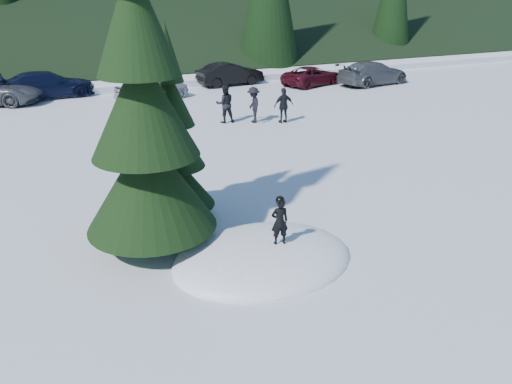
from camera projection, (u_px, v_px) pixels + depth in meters
name	position (u px, v px, depth m)	size (l,w,h in m)	color
ground	(263.00, 260.00, 12.08)	(200.00, 200.00, 0.00)	white
snow_mound	(263.00, 260.00, 12.08)	(4.48, 3.52, 0.96)	white
spruce_tall	(144.00, 118.00, 11.47)	(3.20, 3.20, 8.60)	black
spruce_short	(172.00, 147.00, 13.49)	(2.20, 2.20, 5.37)	black
child_skier	(280.00, 222.00, 11.63)	(0.42, 0.27, 1.14)	black
adult_0	(225.00, 104.00, 23.86)	(0.89, 0.69, 1.83)	black
adult_1	(284.00, 105.00, 23.85)	(0.98, 0.41, 1.68)	black
adult_2	(253.00, 105.00, 23.90)	(1.10, 0.63, 1.71)	black
car_3	(47.00, 85.00, 29.28)	(2.15, 5.30, 1.54)	black
car_4	(153.00, 88.00, 28.52)	(1.76, 4.37, 1.49)	#9A9BA2
car_5	(230.00, 74.00, 33.04)	(1.55, 4.43, 1.46)	black
car_6	(312.00, 76.00, 33.05)	(2.04, 4.41, 1.23)	#400B16
car_7	(373.00, 73.00, 33.21)	(2.13, 5.23, 1.52)	#4B4E52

